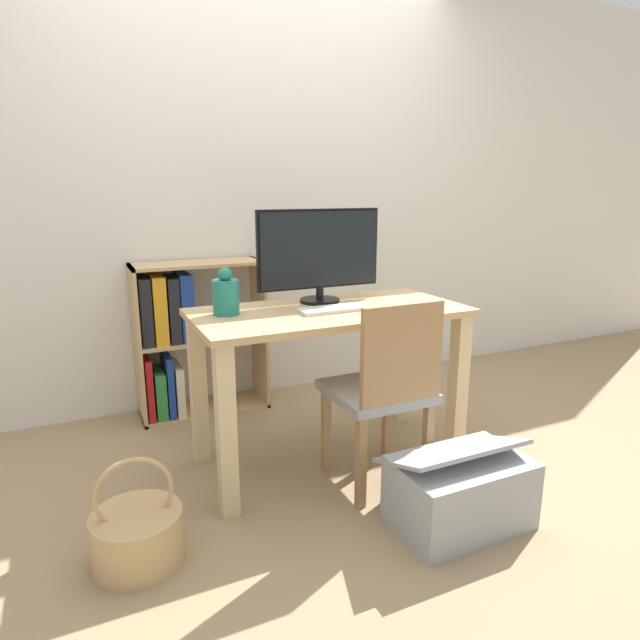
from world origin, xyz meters
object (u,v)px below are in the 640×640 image
vase (226,295)px  chair (384,387)px  keyboard (332,309)px  basket (138,535)px  monitor (320,252)px  storage_box (459,489)px  bookshelf (178,338)px

vase → chair: size_ratio=0.24×
keyboard → basket: bearing=-159.6°
monitor → storage_box: (0.21, -0.83, -0.84)m
keyboard → bookshelf: bearing=121.3°
chair → bookshelf: size_ratio=0.96×
keyboard → storage_box: 0.91m
storage_box → vase: bearing=131.8°
keyboard → bookshelf: bookshelf is taller
keyboard → storage_box: (0.24, -0.63, -0.60)m
monitor → chair: monitor is taller
chair → bookshelf: (-0.64, 1.15, -0.00)m
monitor → chair: bearing=-80.7°
chair → storage_box: size_ratio=1.61×
monitor → keyboard: 0.31m
keyboard → chair: 0.41m
vase → basket: (-0.47, -0.47, -0.72)m
keyboard → vase: 0.47m
monitor → storage_box: bearing=-76.0°
monitor → basket: size_ratio=1.56×
chair → storage_box: bearing=-70.1°
bookshelf → storage_box: bearing=-63.0°
basket → vase: bearing=45.1°
basket → storage_box: bearing=-14.2°
monitor → vase: (-0.47, -0.07, -0.15)m
basket → keyboard: bearing=20.4°
chair → storage_box: 0.49m
monitor → basket: monitor is taller
keyboard → vase: bearing=163.5°
keyboard → vase: (-0.44, 0.13, 0.08)m
monitor → storage_box: size_ratio=1.18×
basket → storage_box: 1.19m
bookshelf → storage_box: bookshelf is taller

